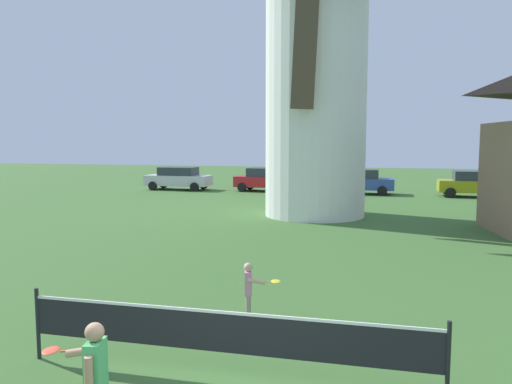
{
  "coord_description": "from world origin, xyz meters",
  "views": [
    {
      "loc": [
        1.7,
        -4.42,
        3.3
      ],
      "look_at": [
        -0.27,
        3.84,
        2.43
      ],
      "focal_mm": 34.52,
      "sensor_mm": 36.0,
      "label": 1
    }
  ],
  "objects_px": {
    "windmill": "(316,60)",
    "player_far": "(250,288)",
    "parked_car_red": "(265,179)",
    "tennis_net": "(222,332)",
    "parked_car_silver": "(178,178)",
    "player_near": "(94,376)",
    "parked_car_blue": "(358,181)",
    "parked_car_mustard": "(473,184)"
  },
  "relations": [
    {
      "from": "player_far",
      "to": "player_near",
      "type": "bearing_deg",
      "value": -100.11
    },
    {
      "from": "tennis_net",
      "to": "parked_car_blue",
      "type": "height_order",
      "value": "parked_car_blue"
    },
    {
      "from": "player_far",
      "to": "parked_car_red",
      "type": "bearing_deg",
      "value": 101.71
    },
    {
      "from": "parked_car_silver",
      "to": "parked_car_mustard",
      "type": "bearing_deg",
      "value": -0.48
    },
    {
      "from": "windmill",
      "to": "player_near",
      "type": "xyz_separation_m",
      "value": [
        -0.36,
        -17.37,
        -6.08
      ]
    },
    {
      "from": "tennis_net",
      "to": "parked_car_silver",
      "type": "bearing_deg",
      "value": 113.59
    },
    {
      "from": "parked_car_silver",
      "to": "parked_car_red",
      "type": "bearing_deg",
      "value": 3.23
    },
    {
      "from": "windmill",
      "to": "player_far",
      "type": "xyz_separation_m",
      "value": [
        0.36,
        -13.33,
        -6.25
      ]
    },
    {
      "from": "parked_car_blue",
      "to": "windmill",
      "type": "bearing_deg",
      "value": -99.29
    },
    {
      "from": "parked_car_red",
      "to": "parked_car_mustard",
      "type": "height_order",
      "value": "same"
    },
    {
      "from": "player_near",
      "to": "tennis_net",
      "type": "bearing_deg",
      "value": 62.08
    },
    {
      "from": "parked_car_silver",
      "to": "player_far",
      "type": "bearing_deg",
      "value": -64.73
    },
    {
      "from": "windmill",
      "to": "player_far",
      "type": "bearing_deg",
      "value": -88.44
    },
    {
      "from": "player_near",
      "to": "parked_car_blue",
      "type": "relative_size",
      "value": 0.31
    },
    {
      "from": "parked_car_red",
      "to": "parked_car_blue",
      "type": "xyz_separation_m",
      "value": [
        6.13,
        -0.18,
        0.0
      ]
    },
    {
      "from": "windmill",
      "to": "parked_car_blue",
      "type": "relative_size",
      "value": 3.46
    },
    {
      "from": "player_near",
      "to": "parked_car_red",
      "type": "distance_m",
      "value": 27.81
    },
    {
      "from": "player_far",
      "to": "parked_car_red",
      "type": "distance_m",
      "value": 23.96
    },
    {
      "from": "tennis_net",
      "to": "player_near",
      "type": "xyz_separation_m",
      "value": [
        -0.91,
        -1.72,
        0.09
      ]
    },
    {
      "from": "player_near",
      "to": "parked_car_blue",
      "type": "height_order",
      "value": "parked_car_blue"
    },
    {
      "from": "player_near",
      "to": "parked_car_blue",
      "type": "distance_m",
      "value": 27.39
    },
    {
      "from": "tennis_net",
      "to": "parked_car_mustard",
      "type": "relative_size",
      "value": 1.48
    },
    {
      "from": "windmill",
      "to": "parked_car_red",
      "type": "bearing_deg",
      "value": 113.94
    },
    {
      "from": "player_near",
      "to": "parked_car_silver",
      "type": "bearing_deg",
      "value": 110.57
    },
    {
      "from": "player_near",
      "to": "parked_car_blue",
      "type": "bearing_deg",
      "value": 85.85
    },
    {
      "from": "windmill",
      "to": "parked_car_mustard",
      "type": "height_order",
      "value": "windmill"
    },
    {
      "from": "player_near",
      "to": "parked_car_silver",
      "type": "relative_size",
      "value": 0.31
    },
    {
      "from": "windmill",
      "to": "parked_car_silver",
      "type": "relative_size",
      "value": 3.45
    },
    {
      "from": "windmill",
      "to": "tennis_net",
      "type": "xyz_separation_m",
      "value": [
        0.56,
        -15.65,
        -6.18
      ]
    },
    {
      "from": "parked_car_silver",
      "to": "parked_car_mustard",
      "type": "xyz_separation_m",
      "value": [
        18.93,
        -0.16,
        -0.0
      ]
    },
    {
      "from": "parked_car_mustard",
      "to": "parked_car_red",
      "type": "bearing_deg",
      "value": 177.77
    },
    {
      "from": "parked_car_silver",
      "to": "parked_car_blue",
      "type": "xyz_separation_m",
      "value": [
        12.18,
        0.16,
        -0.0
      ]
    },
    {
      "from": "windmill",
      "to": "parked_car_red",
      "type": "height_order",
      "value": "windmill"
    },
    {
      "from": "parked_car_silver",
      "to": "parked_car_red",
      "type": "relative_size",
      "value": 1.12
    },
    {
      "from": "player_far",
      "to": "parked_car_blue",
      "type": "distance_m",
      "value": 23.32
    },
    {
      "from": "windmill",
      "to": "parked_car_blue",
      "type": "height_order",
      "value": "windmill"
    },
    {
      "from": "windmill",
      "to": "player_far",
      "type": "relative_size",
      "value": 14.28
    },
    {
      "from": "player_near",
      "to": "parked_car_silver",
      "type": "distance_m",
      "value": 29.01
    },
    {
      "from": "parked_car_mustard",
      "to": "parked_car_blue",
      "type": "bearing_deg",
      "value": 177.31
    },
    {
      "from": "windmill",
      "to": "player_near",
      "type": "bearing_deg",
      "value": -91.17
    },
    {
      "from": "parked_car_silver",
      "to": "parked_car_mustard",
      "type": "height_order",
      "value": "same"
    },
    {
      "from": "player_near",
      "to": "player_far",
      "type": "bearing_deg",
      "value": 79.89
    }
  ]
}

